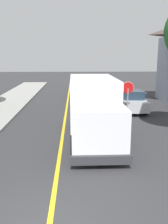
% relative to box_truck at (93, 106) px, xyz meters
% --- Properties ---
extents(centre_line_yellow, '(0.16, 56.00, 0.01)m').
position_rel_box_truck_xyz_m(centre_line_yellow, '(-1.68, 2.64, -1.76)').
color(centre_line_yellow, gold).
rests_on(centre_line_yellow, ground).
extents(box_truck, '(2.46, 7.20, 3.20)m').
position_rel_box_truck_xyz_m(box_truck, '(0.00, 0.00, 0.00)').
color(box_truck, white).
rests_on(box_truck, ground).
extents(parked_car_near, '(1.97, 4.47, 1.67)m').
position_rel_box_truck_xyz_m(parked_car_near, '(0.75, 7.04, -0.97)').
color(parked_car_near, maroon).
rests_on(parked_car_near, ground).
extents(parked_car_mid, '(1.93, 4.45, 1.67)m').
position_rel_box_truck_xyz_m(parked_car_mid, '(0.02, 14.09, -0.97)').
color(parked_car_mid, '#4C564C').
rests_on(parked_car_mid, ground).
extents(parked_car_far, '(1.82, 4.41, 1.67)m').
position_rel_box_truck_xyz_m(parked_car_far, '(0.41, 20.81, -0.97)').
color(parked_car_far, '#B7B7BC').
rests_on(parked_car_far, ground).
extents(parked_van_across, '(1.83, 4.41, 1.67)m').
position_rel_box_truck_xyz_m(parked_van_across, '(3.52, 6.56, -0.97)').
color(parked_van_across, '#B7B7BC').
rests_on(parked_van_across, ground).
extents(stop_sign, '(0.80, 0.10, 2.65)m').
position_rel_box_truck_xyz_m(stop_sign, '(2.57, 3.64, 0.09)').
color(stop_sign, gray).
rests_on(stop_sign, ground).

